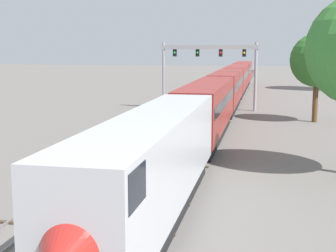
% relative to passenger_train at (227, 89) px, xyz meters
% --- Properties ---
extents(ground_plane, '(400.00, 400.00, 0.00)m').
position_rel_passenger_train_xyz_m(ground_plane, '(-2.00, -45.17, -2.61)').
color(ground_plane, slate).
extents(track_main, '(2.60, 200.00, 0.16)m').
position_rel_passenger_train_xyz_m(track_main, '(0.00, 14.83, -2.54)').
color(track_main, slate).
rests_on(track_main, ground).
extents(track_near, '(2.60, 160.00, 0.16)m').
position_rel_passenger_train_xyz_m(track_near, '(-5.50, -5.17, -2.54)').
color(track_near, slate).
rests_on(track_near, ground).
extents(passenger_train, '(3.04, 103.04, 4.80)m').
position_rel_passenger_train_xyz_m(passenger_train, '(0.00, 0.00, 0.00)').
color(passenger_train, silver).
rests_on(passenger_train, ground).
extents(signal_gantry, '(12.10, 0.49, 8.40)m').
position_rel_passenger_train_xyz_m(signal_gantry, '(-2.25, -0.86, 3.52)').
color(signal_gantry, '#999BA0').
rests_on(signal_gantry, ground).
extents(trackside_tree_left, '(5.56, 5.56, 9.24)m').
position_rel_passenger_train_xyz_m(trackside_tree_left, '(9.90, -8.96, 3.82)').
color(trackside_tree_left, brown).
rests_on(trackside_tree_left, ground).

